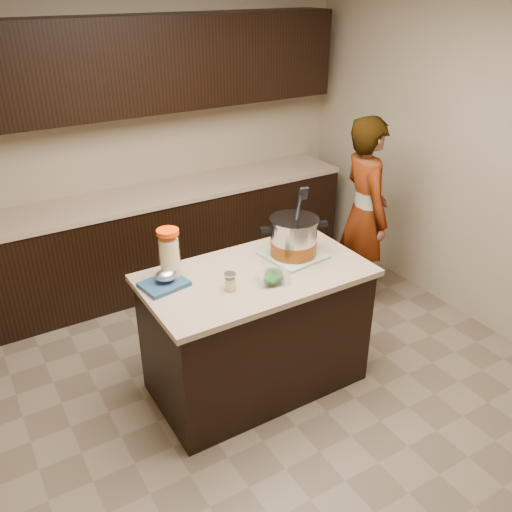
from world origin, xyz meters
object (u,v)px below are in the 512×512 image
(lemonade_pitcher, at_px, (170,257))
(person, at_px, (364,215))
(stock_pot, at_px, (294,239))
(island, at_px, (256,330))

(lemonade_pitcher, xyz_separation_m, person, (1.85, 0.29, -0.23))
(stock_pot, height_order, person, person)
(lemonade_pitcher, relative_size, person, 0.20)
(stock_pot, relative_size, lemonade_pitcher, 1.41)
(island, xyz_separation_m, stock_pot, (0.33, 0.06, 0.58))
(island, height_order, stock_pot, stock_pot)
(stock_pot, xyz_separation_m, lemonade_pitcher, (-0.83, 0.14, 0.03))
(island, relative_size, stock_pot, 3.11)
(lemonade_pitcher, height_order, person, person)
(island, height_order, lemonade_pitcher, lemonade_pitcher)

